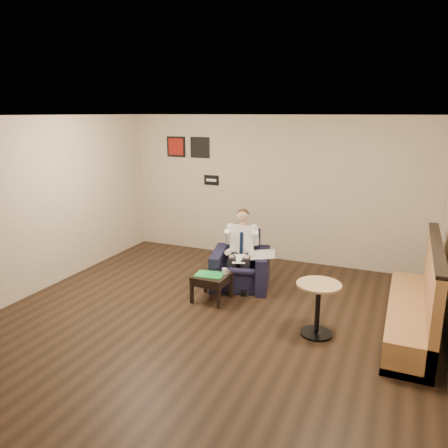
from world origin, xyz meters
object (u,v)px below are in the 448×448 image
at_px(armchair, 241,261).
at_px(side_table, 212,287).
at_px(banquette, 413,289).
at_px(coffee_mug, 225,271).
at_px(green_folder, 209,274).
at_px(smartphone, 219,272).
at_px(cafe_table, 318,309).
at_px(seated_man, 240,253).

bearing_deg(armchair, side_table, -119.71).
bearing_deg(banquette, coffee_mug, 179.58).
height_order(armchair, side_table, armchair).
height_order(coffee_mug, banquette, banquette).
height_order(green_folder, smartphone, green_folder).
bearing_deg(smartphone, side_table, -97.35).
height_order(armchair, cafe_table, armchair).
bearing_deg(green_folder, banquette, 2.10).
relative_size(green_folder, coffee_mug, 4.74).
relative_size(coffee_mug, cafe_table, 0.12).
bearing_deg(coffee_mug, armchair, 86.79).
bearing_deg(armchair, banquette, -27.15).
height_order(green_folder, cafe_table, cafe_table).
bearing_deg(seated_man, cafe_table, -49.04).
bearing_deg(cafe_table, banquette, 25.85).
relative_size(green_folder, smartphone, 3.21).
bearing_deg(cafe_table, side_table, 165.27).
distance_m(green_folder, coffee_mug, 0.24).
bearing_deg(banquette, green_folder, -177.90).
distance_m(side_table, banquette, 2.87).
xyz_separation_m(coffee_mug, smartphone, (-0.12, 0.04, -0.04)).
bearing_deg(coffee_mug, smartphone, 161.26).
relative_size(seated_man, banquette, 0.51).
relative_size(side_table, green_folder, 1.22).
height_order(side_table, smartphone, smartphone).
bearing_deg(cafe_table, coffee_mug, 160.16).
bearing_deg(coffee_mug, green_folder, -147.95).
distance_m(seated_man, side_table, 0.76).
height_order(coffee_mug, cafe_table, cafe_table).
bearing_deg(green_folder, smartphone, 64.40).
distance_m(side_table, coffee_mug, 0.32).
bearing_deg(smartphone, green_folder, -103.96).
distance_m(armchair, coffee_mug, 0.61).
xyz_separation_m(side_table, smartphone, (0.05, 0.15, 0.21)).
distance_m(banquette, cafe_table, 1.26).
bearing_deg(armchair, coffee_mug, -106.94).
xyz_separation_m(seated_man, smartphone, (-0.18, -0.45, -0.19)).
relative_size(smartphone, banquette, 0.05).
relative_size(armchair, side_table, 1.80).
height_order(side_table, banquette, banquette).
relative_size(green_folder, banquette, 0.17).
bearing_deg(banquette, cafe_table, -154.15).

